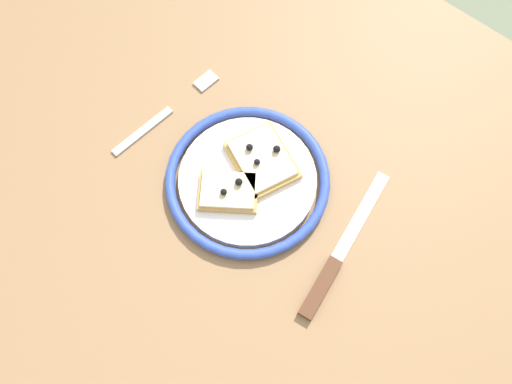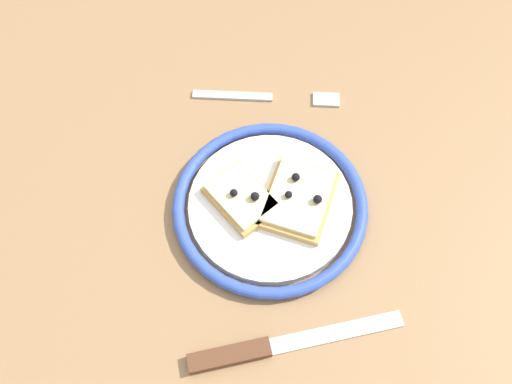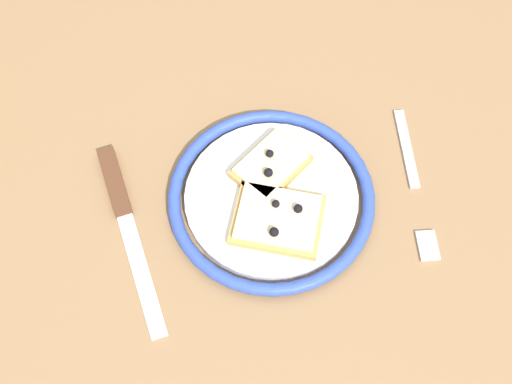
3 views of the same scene
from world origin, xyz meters
The scene contains 7 objects.
ground_plane centered at (0.00, 0.00, 0.00)m, with size 6.00×6.00×0.00m, color gray.
dining_table centered at (0.00, 0.00, 0.63)m, with size 1.07×0.94×0.71m.
plate centered at (0.00, 0.01, 0.72)m, with size 0.24×0.24×0.02m.
pizza_slice_near centered at (0.00, 0.04, 0.73)m, with size 0.12×0.11×0.03m.
pizza_slice_far centered at (-0.01, -0.03, 0.73)m, with size 0.10×0.10×0.03m.
knife centered at (0.17, -0.02, 0.72)m, with size 0.05×0.24×0.01m.
fork centered at (-0.17, 0.02, 0.71)m, with size 0.04×0.20×0.00m.
Camera 2 is at (0.31, -0.03, 1.33)m, focal length 39.68 mm.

